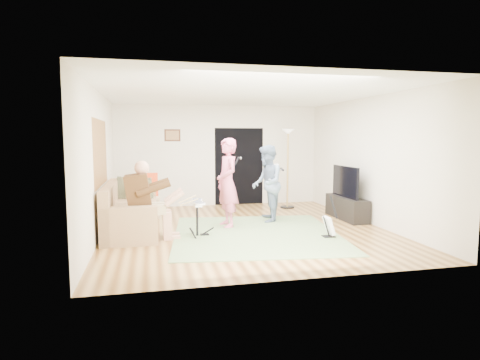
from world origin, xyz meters
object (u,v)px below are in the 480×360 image
Objects in this scene: drum_kit at (197,220)px; sofa at (127,216)px; dining_chair at (150,202)px; torchiere_lamp at (288,154)px; singer at (227,183)px; guitarist at (267,183)px; television at (345,182)px; guitar_spare at (329,226)px; tv_cabinet at (347,208)px.

sofa is at bearing 153.51° from drum_kit.
torchiere_lamp is at bearing 4.06° from dining_chair.
guitarist is at bearing 99.48° from singer.
guitarist is 1.65× the size of dining_chair.
guitarist is 2.75m from dining_chair.
drum_kit is 0.67× the size of dining_chair.
dining_chair is 4.49m from television.
guitar_spare is (2.36, -0.63, -0.07)m from drum_kit.
sofa is at bearing -112.34° from dining_chair.
dining_chair is at bearing 72.24° from sofa.
singer is 2.22m from guitar_spare.
singer reaches higher than dining_chair.
guitarist is at bearing 176.30° from tv_cabinet.
singer is 0.89× the size of torchiere_lamp.
television is (-0.05, 0.00, 0.60)m from tv_cabinet.
sofa reaches higher than guitar_spare.
singer is 1.63× the size of television.
television is at bearing 2.94° from sofa.
singer is (2.01, 0.04, 0.60)m from sofa.
guitar_spare is at bearing 36.41° from guitarist.
singer is (0.70, 0.69, 0.61)m from drum_kit.
guitarist is 1.50× the size of television.
sofa is 3.02m from guitarist.
guitarist reaches higher than dining_chair.
drum_kit is at bearing -71.51° from dining_chair.
singer is at bearing -45.17° from dining_chair.
drum_kit is at bearing -165.47° from television.
dining_chair reaches higher than drum_kit.
dining_chair is at bearing -140.27° from singer.
dining_chair is at bearing -171.35° from torchiere_lamp.
sofa is 2.08× the size of television.
guitarist is (2.95, 0.36, 0.52)m from sofa.
guitar_spare is 4.18m from dining_chair.
torchiere_lamp is (2.66, 2.56, 1.11)m from drum_kit.
drum_kit is 3.61m from tv_cabinet.
torchiere_lamp is (3.97, 1.91, 1.10)m from sofa.
dining_chair is at bearing 165.28° from television.
guitarist reaches higher than drum_kit.
television is (0.79, -1.67, -0.56)m from torchiere_lamp.
dining_chair is at bearing -99.13° from guitarist.
singer is at bearing 1.01° from sofa.
singer is at bearing -175.66° from television.
sofa is 3.88m from guitar_spare.
guitar_spare is at bearing -19.18° from sofa.
television is at bearing 180.00° from tv_cabinet.
dining_chair reaches higher than guitar_spare.
torchiere_lamp reaches higher than tv_cabinet.
drum_kit reaches higher than tv_cabinet.
drum_kit is 3.61m from television.
singer reaches higher than television.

